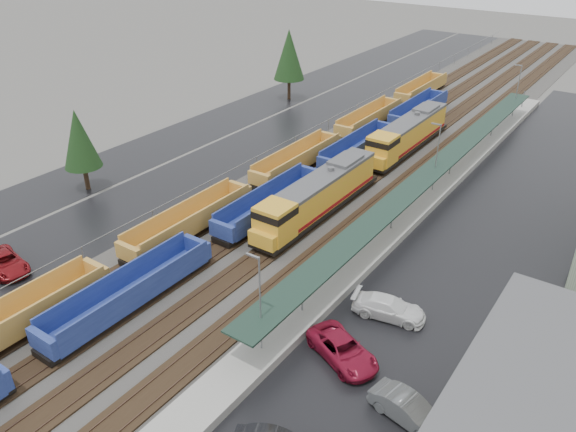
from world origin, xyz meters
name	(u,v)px	position (x,y,z in m)	size (l,w,h in m)	color
ballast_strip	(391,148)	(0.00, 60.00, 0.04)	(20.00, 160.00, 0.08)	#302D2B
trackbed	(392,147)	(0.00, 60.00, 0.16)	(14.60, 160.00, 0.22)	black
west_parking_lot	(295,126)	(-15.00, 60.00, 0.01)	(10.00, 160.00, 0.02)	black
west_road	(240,113)	(-25.00, 60.00, 0.01)	(9.00, 160.00, 0.02)	black
east_commuter_lot	(523,220)	(19.00, 50.00, 0.01)	(16.00, 100.00, 0.02)	black
station_platform	(432,189)	(9.50, 50.01, 0.73)	(3.00, 80.00, 8.00)	#9E9B93
chainlink_fence	(323,125)	(-9.50, 58.44, 1.61)	(0.08, 160.04, 2.02)	gray
tree_west_near	(79,139)	(-22.00, 30.00, 5.82)	(3.96, 3.96, 9.00)	#332316
tree_west_far	(289,55)	(-23.00, 70.00, 7.12)	(4.84, 4.84, 11.00)	#332316
locomotive_lead	(316,197)	(2.00, 38.72, 2.35)	(2.94, 19.38, 4.39)	black
locomotive_trail	(407,135)	(2.00, 59.72, 2.35)	(2.94, 19.38, 4.39)	black
well_string_yellow	(250,188)	(-6.00, 38.34, 1.22)	(2.79, 105.38, 2.47)	gold
well_string_blue	(210,242)	(-2.00, 27.71, 1.23)	(2.81, 106.26, 2.50)	navy
parked_car_west_c	(5,263)	(-14.52, 15.91, 0.77)	(5.54, 2.56, 1.54)	maroon
parked_car_east_b	(343,350)	(14.18, 22.88, 0.80)	(5.74, 2.65, 1.59)	maroon
parked_car_east_c	(389,308)	(14.74, 28.80, 0.80)	(5.49, 2.23, 1.59)	white
parked_car_east_e	(409,410)	(20.00, 20.59, 0.82)	(4.97, 1.73, 1.64)	#585B5D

